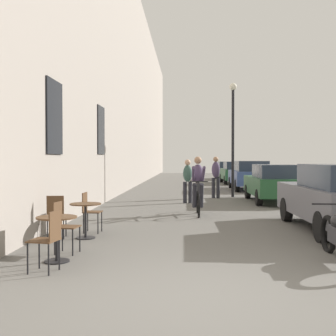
{
  "coord_description": "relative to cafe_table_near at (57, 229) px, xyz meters",
  "views": [
    {
      "loc": [
        -0.15,
        -4.82,
        1.63
      ],
      "look_at": [
        -0.86,
        11.03,
        1.29
      ],
      "focal_mm": 44.37,
      "sensor_mm": 36.0,
      "label": 1
    }
  ],
  "objects": [
    {
      "name": "parked_car_third",
      "position": [
        5.38,
        15.6,
        0.28
      ],
      "size": [
        1.84,
        4.33,
        1.54
      ],
      "color": "#384C84",
      "rests_on": "ground_plane"
    },
    {
      "name": "cafe_table_mid",
      "position": [
        -0.02,
        1.96,
        0.0
      ],
      "size": [
        0.64,
        0.64,
        0.72
      ],
      "color": "black",
      "rests_on": "ground_plane"
    },
    {
      "name": "pedestrian_near",
      "position": [
        2.1,
        8.93,
        0.39
      ],
      "size": [
        0.38,
        0.3,
        1.62
      ],
      "color": "#26262D",
      "rests_on": "ground_plane"
    },
    {
      "name": "cafe_table_near",
      "position": [
        0.0,
        0.0,
        0.0
      ],
      "size": [
        0.64,
        0.64,
        0.72
      ],
      "color": "black",
      "rests_on": "ground_plane"
    },
    {
      "name": "parked_car_fourth",
      "position": [
        5.31,
        21.39,
        0.24
      ],
      "size": [
        1.79,
        4.16,
        1.47
      ],
      "color": "#23512D",
      "rests_on": "ground_plane"
    },
    {
      "name": "cafe_chair_near_toward_wall",
      "position": [
        0.08,
        -0.61,
        -0.0
      ],
      "size": [
        0.44,
        0.44,
        0.89
      ],
      "color": "black",
      "rests_on": "ground_plane"
    },
    {
      "name": "building_facade_left",
      "position": [
        -1.25,
        12.35,
        5.57
      ],
      "size": [
        0.54,
        68.0,
        12.19
      ],
      "color": "gray",
      "rests_on": "ground_plane"
    },
    {
      "name": "pedestrian_mid",
      "position": [
        3.28,
        10.95,
        0.46
      ],
      "size": [
        0.36,
        0.26,
        1.74
      ],
      "color": "#26262D",
      "rests_on": "ground_plane"
    },
    {
      "name": "cyclist_on_bicycle",
      "position": [
        2.4,
        5.78,
        0.29
      ],
      "size": [
        0.52,
        1.76,
        1.74
      ],
      "color": "black",
      "rests_on": "ground_plane"
    },
    {
      "name": "cafe_chair_mid_toward_street",
      "position": [
        -0.1,
        2.63,
        -0.0
      ],
      "size": [
        0.4,
        0.4,
        0.89
      ],
      "color": "black",
      "rests_on": "ground_plane"
    },
    {
      "name": "street_lamp",
      "position": [
        4.05,
        11.49,
        2.59
      ],
      "size": [
        0.32,
        0.32,
        4.9
      ],
      "color": "black",
      "rests_on": "ground_plane"
    },
    {
      "name": "parked_car_fifth",
      "position": [
        5.33,
        27.21,
        0.23
      ],
      "size": [
        1.72,
        4.06,
        1.44
      ],
      "color": "#595960",
      "rests_on": "ground_plane"
    },
    {
      "name": "parked_car_second",
      "position": [
        5.35,
        9.38,
        0.22
      ],
      "size": [
        1.71,
        4.02,
        1.43
      ],
      "color": "#23512D",
      "rests_on": "ground_plane"
    },
    {
      "name": "ground_plane",
      "position": [
        2.2,
        -1.64,
        -0.52
      ],
      "size": [
        88.0,
        88.0,
        0.0
      ],
      "primitive_type": "plane",
      "color": "#5B5954"
    },
    {
      "name": "cafe_chair_near_toward_street",
      "position": [
        -0.08,
        0.6,
        -0.0
      ],
      "size": [
        0.42,
        0.42,
        0.89
      ],
      "color": "black",
      "rests_on": "ground_plane"
    },
    {
      "name": "cafe_chair_mid_toward_wall",
      "position": [
        -0.61,
        1.89,
        -0.0
      ],
      "size": [
        0.43,
        0.43,
        0.89
      ],
      "color": "black",
      "rests_on": "ground_plane"
    }
  ]
}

